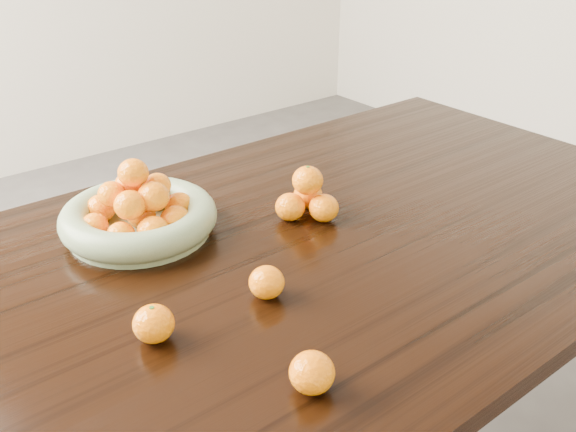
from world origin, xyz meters
TOP-DOWN VIEW (x-y plane):
  - dining_table at (0.00, 0.00)m, footprint 2.00×1.00m
  - fruit_bowl at (-0.14, 0.23)m, footprint 0.31×0.31m
  - orange_pyramid at (0.17, 0.08)m, footprint 0.13×0.13m
  - loose_orange_0 at (-0.28, -0.10)m, footprint 0.06×0.06m
  - loose_orange_1 at (-0.16, -0.33)m, footprint 0.06×0.06m
  - loose_orange_2 at (-0.07, -0.11)m, footprint 0.06×0.06m

SIDE VIEW (x-z plane):
  - dining_table at x=0.00m, z-range 0.29..1.04m
  - loose_orange_2 at x=-0.07m, z-range 0.75..0.81m
  - loose_orange_1 at x=-0.16m, z-range 0.75..0.81m
  - loose_orange_0 at x=-0.28m, z-range 0.75..0.81m
  - fruit_bowl at x=-0.14m, z-range 0.71..0.87m
  - orange_pyramid at x=0.17m, z-range 0.74..0.85m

